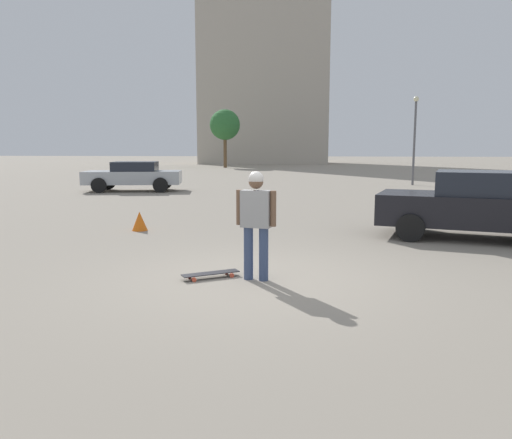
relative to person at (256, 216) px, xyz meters
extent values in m
plane|color=gray|center=(0.00, 0.00, -0.98)|extent=(220.00, 220.00, 0.00)
cylinder|color=#38476B|center=(-0.02, -0.12, -0.57)|extent=(0.14, 0.14, 0.81)
cylinder|color=#38476B|center=(0.02, 0.12, -0.57)|extent=(0.14, 0.14, 0.81)
cube|color=#999999|center=(0.00, 0.00, 0.11)|extent=(0.29, 0.47, 0.56)
cylinder|color=brown|center=(-0.05, -0.26, 0.12)|extent=(0.09, 0.09, 0.53)
cylinder|color=brown|center=(0.05, 0.26, 0.12)|extent=(0.09, 0.09, 0.53)
sphere|color=brown|center=(0.00, 0.00, 0.51)|extent=(0.22, 0.22, 0.22)
sphere|color=silver|center=(0.00, 0.00, 0.55)|extent=(0.23, 0.23, 0.23)
cube|color=#232328|center=(-0.02, -0.71, -0.90)|extent=(0.64, 0.86, 0.01)
cylinder|color=#D14C33|center=(0.24, -0.91, -0.94)|extent=(0.06, 0.08, 0.07)
cylinder|color=#D14C33|center=(0.04, -1.02, -0.94)|extent=(0.06, 0.08, 0.07)
cylinder|color=#D14C33|center=(-0.08, -0.39, -0.94)|extent=(0.06, 0.08, 0.07)
cylinder|color=#D14C33|center=(-0.27, -0.51, -0.94)|extent=(0.06, 0.08, 0.07)
cube|color=black|center=(-3.99, 4.34, -0.34)|extent=(2.76, 4.36, 0.68)
cube|color=#1E232D|center=(-3.96, 4.44, 0.25)|extent=(2.00, 2.17, 0.51)
cylinder|color=black|center=(-3.48, 2.90, -0.68)|extent=(0.35, 0.63, 0.60)
cylinder|color=black|center=(-5.16, 3.37, -0.68)|extent=(0.35, 0.63, 0.60)
cube|color=#ADB2B7|center=(-14.91, -7.50, -0.35)|extent=(2.64, 4.62, 0.59)
cube|color=#1E232D|center=(-14.93, -7.39, 0.16)|extent=(2.00, 2.24, 0.43)
cylinder|color=black|center=(-13.75, -8.64, -0.64)|extent=(0.32, 0.70, 0.67)
cylinder|color=black|center=(-15.56, -8.99, -0.64)|extent=(0.32, 0.70, 0.67)
cylinder|color=black|center=(-14.26, -6.00, -0.64)|extent=(0.32, 0.70, 0.67)
cylinder|color=black|center=(-16.07, -6.35, -0.64)|extent=(0.32, 0.70, 0.67)
cube|color=#B2A899|center=(-56.87, -5.48, 16.12)|extent=(10.18, 15.59, 34.20)
cylinder|color=brown|center=(-42.40, -8.16, 0.62)|extent=(0.34, 0.34, 3.20)
sphere|color=#2D6B33|center=(-42.40, -8.16, 3.28)|extent=(3.02, 3.02, 3.02)
cone|color=orange|center=(-4.19, -3.34, -0.75)|extent=(0.38, 0.38, 0.46)
cylinder|color=#59595E|center=(-20.31, 6.07, 1.23)|extent=(0.12, 0.12, 4.41)
sphere|color=beige|center=(-20.31, 6.07, 3.55)|extent=(0.28, 0.28, 0.28)
camera|label=1|loc=(7.32, 0.87, 1.01)|focal=35.00mm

